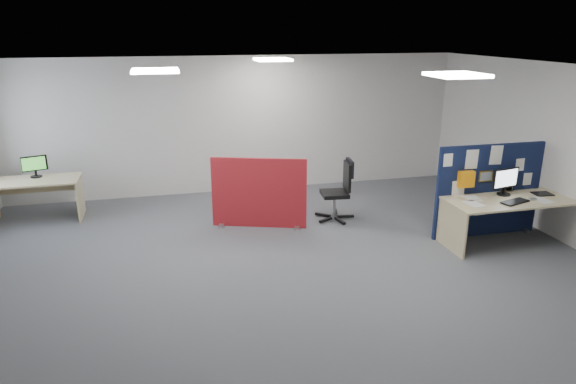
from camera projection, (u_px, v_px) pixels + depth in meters
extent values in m
plane|color=#515358|center=(277.00, 261.00, 7.40)|extent=(9.00, 9.00, 0.00)
cube|color=white|center=(275.00, 69.00, 6.57)|extent=(9.00, 7.00, 0.02)
cube|color=silver|center=(238.00, 125.00, 10.23)|extent=(9.00, 0.02, 2.70)
cube|color=silver|center=(379.00, 294.00, 3.75)|extent=(9.00, 0.02, 2.70)
cube|color=silver|center=(557.00, 152.00, 8.00)|extent=(0.02, 7.00, 2.70)
cube|color=white|center=(457.00, 75.00, 6.11)|extent=(0.60, 0.60, 0.04)
cube|color=white|center=(155.00, 71.00, 6.71)|extent=(0.60, 0.60, 0.04)
cube|color=white|center=(273.00, 60.00, 9.01)|extent=(0.60, 0.60, 0.04)
cube|color=#0E1135|center=(488.00, 190.00, 8.12)|extent=(1.81, 0.06, 1.50)
cube|color=#9A9B9F|center=(441.00, 237.00, 8.17)|extent=(0.08, 0.30, 0.04)
cube|color=#9A9B9F|center=(523.00, 229.00, 8.51)|extent=(0.08, 0.30, 0.04)
cube|color=white|center=(448.00, 160.00, 7.74)|extent=(0.15, 0.01, 0.20)
cube|color=white|center=(472.00, 159.00, 7.84)|extent=(0.21, 0.01, 0.30)
cube|color=white|center=(496.00, 155.00, 7.92)|extent=(0.21, 0.01, 0.30)
cube|color=white|center=(520.00, 165.00, 8.07)|extent=(0.15, 0.01, 0.20)
cube|color=white|center=(458.00, 190.00, 7.94)|extent=(0.21, 0.01, 0.30)
cube|color=white|center=(507.00, 185.00, 8.13)|extent=(0.21, 0.01, 0.30)
cube|color=white|center=(527.00, 179.00, 8.19)|extent=(0.15, 0.01, 0.20)
cube|color=white|center=(481.00, 206.00, 8.13)|extent=(0.21, 0.01, 0.30)
cube|color=white|center=(506.00, 197.00, 8.19)|extent=(0.21, 0.01, 0.30)
cube|color=gold|center=(486.00, 176.00, 7.99)|extent=(0.24, 0.01, 0.18)
cube|color=orange|center=(466.00, 179.00, 7.87)|extent=(0.25, 0.10, 0.25)
cube|color=tan|center=(509.00, 200.00, 7.78)|extent=(1.95, 0.87, 0.03)
cube|color=tan|center=(451.00, 228.00, 7.68)|extent=(0.03, 0.80, 0.70)
cube|color=tan|center=(559.00, 217.00, 8.11)|extent=(0.03, 0.80, 0.70)
cube|color=tan|center=(492.00, 202.00, 8.21)|extent=(1.76, 0.02, 0.30)
cylinder|color=black|center=(504.00, 194.00, 7.96)|extent=(0.20, 0.20, 0.02)
cube|color=black|center=(504.00, 191.00, 7.94)|extent=(0.05, 0.04, 0.10)
cube|color=black|center=(506.00, 178.00, 7.88)|extent=(0.48, 0.13, 0.30)
cube|color=silver|center=(507.00, 178.00, 7.86)|extent=(0.44, 0.10, 0.26)
cube|color=black|center=(515.00, 202.00, 7.61)|extent=(0.48, 0.30, 0.02)
cube|color=#9A9B9F|center=(533.00, 199.00, 7.73)|extent=(0.10, 0.07, 0.03)
cube|color=black|center=(542.00, 194.00, 7.99)|extent=(0.30, 0.24, 0.01)
cube|color=maroon|center=(259.00, 193.00, 8.49)|extent=(1.52, 0.55, 1.19)
cube|color=#9A9B9F|center=(222.00, 229.00, 8.52)|extent=(0.08, 0.30, 0.04)
cube|color=#9A9B9F|center=(296.00, 222.00, 8.81)|extent=(0.08, 0.30, 0.04)
cube|color=tan|center=(33.00, 181.00, 8.75)|extent=(1.49, 0.74, 0.03)
cube|color=tan|center=(80.00, 198.00, 9.02)|extent=(0.03, 0.68, 0.70)
cube|color=tan|center=(39.00, 184.00, 9.12)|extent=(1.34, 0.02, 0.30)
cylinder|color=black|center=(36.00, 176.00, 8.91)|extent=(0.19, 0.19, 0.02)
cube|color=black|center=(36.00, 173.00, 8.89)|extent=(0.04, 0.04, 0.09)
cube|color=black|center=(34.00, 163.00, 8.83)|extent=(0.40, 0.16, 0.26)
cube|color=#36892D|center=(34.00, 164.00, 8.82)|extent=(0.36, 0.12, 0.22)
cube|color=black|center=(346.00, 216.00, 9.03)|extent=(0.29, 0.08, 0.04)
cube|color=black|center=(335.00, 213.00, 9.20)|extent=(0.16, 0.28, 0.04)
cube|color=black|center=(323.00, 215.00, 9.10)|extent=(0.25, 0.23, 0.04)
cube|color=black|center=(326.00, 220.00, 8.86)|extent=(0.28, 0.19, 0.04)
cube|color=black|center=(340.00, 221.00, 8.82)|extent=(0.11, 0.29, 0.04)
cylinder|color=#9A9B9F|center=(334.00, 206.00, 8.94)|extent=(0.06, 0.06, 0.41)
cube|color=black|center=(335.00, 194.00, 8.87)|extent=(0.49, 0.49, 0.07)
cube|color=black|center=(347.00, 176.00, 8.80)|extent=(0.09, 0.41, 0.48)
cube|color=black|center=(350.00, 168.00, 8.76)|extent=(0.10, 0.37, 0.29)
cube|color=white|center=(474.00, 204.00, 7.56)|extent=(0.26, 0.33, 0.00)
cube|color=white|center=(472.00, 198.00, 7.82)|extent=(0.25, 0.32, 0.00)
cube|color=white|center=(542.00, 200.00, 7.71)|extent=(0.25, 0.33, 0.00)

